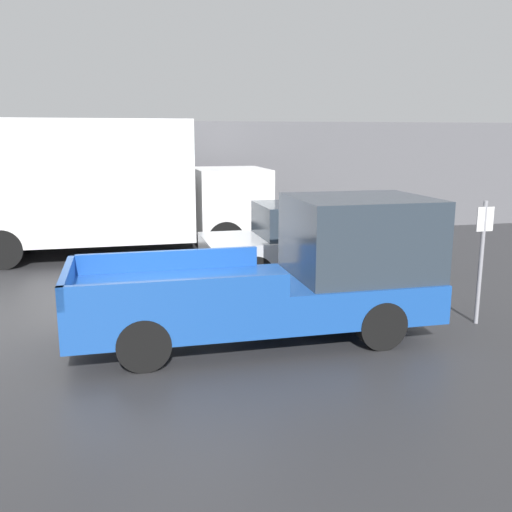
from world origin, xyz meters
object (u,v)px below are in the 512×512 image
(car, at_px, (313,240))
(delivery_truck, at_px, (87,185))
(pickup_truck, at_px, (294,273))
(parking_sign, at_px, (482,255))

(car, height_order, delivery_truck, delivery_truck)
(pickup_truck, bearing_deg, car, 66.31)
(car, relative_size, parking_sign, 2.29)
(car, bearing_deg, parking_sign, -65.39)
(pickup_truck, bearing_deg, parking_sign, -4.12)
(pickup_truck, height_order, delivery_truck, delivery_truck)
(delivery_truck, relative_size, parking_sign, 4.13)
(car, bearing_deg, pickup_truck, -113.69)
(pickup_truck, height_order, parking_sign, pickup_truck)
(car, bearing_deg, delivery_truck, 143.92)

